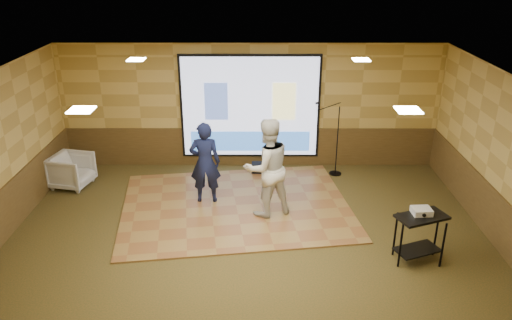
{
  "coord_description": "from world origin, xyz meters",
  "views": [
    {
      "loc": [
        0.17,
        -7.93,
        4.97
      ],
      "look_at": [
        0.15,
        0.71,
        1.3
      ],
      "focal_mm": 35.0,
      "sensor_mm": 36.0,
      "label": 1
    }
  ],
  "objects_px": {
    "duffel_bag": "(260,168)",
    "player_right": "(267,168)",
    "dance_floor": "(236,206)",
    "mic_stand": "(334,155)",
    "player_left": "(205,163)",
    "av_table": "(420,230)",
    "banquet_chair": "(72,171)",
    "projector_screen": "(250,108)",
    "projector": "(422,211)"
  },
  "relations": [
    {
      "from": "player_left",
      "to": "av_table",
      "type": "xyz_separation_m",
      "value": [
        3.82,
        -2.16,
        -0.3
      ]
    },
    {
      "from": "av_table",
      "to": "dance_floor",
      "type": "bearing_deg",
      "value": 148.54
    },
    {
      "from": "dance_floor",
      "to": "player_right",
      "type": "height_order",
      "value": "player_right"
    },
    {
      "from": "dance_floor",
      "to": "banquet_chair",
      "type": "height_order",
      "value": "banquet_chair"
    },
    {
      "from": "mic_stand",
      "to": "banquet_chair",
      "type": "bearing_deg",
      "value": -166.82
    },
    {
      "from": "duffel_bag",
      "to": "projector",
      "type": "bearing_deg",
      "value": -53.32
    },
    {
      "from": "banquet_chair",
      "to": "player_right",
      "type": "bearing_deg",
      "value": -94.14
    },
    {
      "from": "projector",
      "to": "dance_floor",
      "type": "bearing_deg",
      "value": 145.24
    },
    {
      "from": "banquet_chair",
      "to": "duffel_bag",
      "type": "distance_m",
      "value": 4.31
    },
    {
      "from": "dance_floor",
      "to": "projector",
      "type": "relative_size",
      "value": 14.89
    },
    {
      "from": "duffel_bag",
      "to": "dance_floor",
      "type": "bearing_deg",
      "value": -106.83
    },
    {
      "from": "player_left",
      "to": "player_right",
      "type": "relative_size",
      "value": 0.87
    },
    {
      "from": "player_right",
      "to": "mic_stand",
      "type": "distance_m",
      "value": 2.61
    },
    {
      "from": "dance_floor",
      "to": "mic_stand",
      "type": "bearing_deg",
      "value": 36.22
    },
    {
      "from": "dance_floor",
      "to": "duffel_bag",
      "type": "height_order",
      "value": "duffel_bag"
    },
    {
      "from": "dance_floor",
      "to": "player_left",
      "type": "bearing_deg",
      "value": 161.16
    },
    {
      "from": "player_left",
      "to": "dance_floor",
      "type": "bearing_deg",
      "value": 158.45
    },
    {
      "from": "projector",
      "to": "duffel_bag",
      "type": "relative_size",
      "value": 0.77
    },
    {
      "from": "player_left",
      "to": "av_table",
      "type": "relative_size",
      "value": 1.97
    },
    {
      "from": "av_table",
      "to": "mic_stand",
      "type": "distance_m",
      "value": 3.72
    },
    {
      "from": "dance_floor",
      "to": "projector",
      "type": "distance_m",
      "value": 3.81
    },
    {
      "from": "player_left",
      "to": "player_right",
      "type": "xyz_separation_m",
      "value": [
        1.27,
        -0.54,
        0.13
      ]
    },
    {
      "from": "dance_floor",
      "to": "player_left",
      "type": "relative_size",
      "value": 2.67
    },
    {
      "from": "projector_screen",
      "to": "player_left",
      "type": "bearing_deg",
      "value": -115.01
    },
    {
      "from": "player_left",
      "to": "banquet_chair",
      "type": "height_order",
      "value": "player_left"
    },
    {
      "from": "projector",
      "to": "player_left",
      "type": "bearing_deg",
      "value": 147.05
    },
    {
      "from": "dance_floor",
      "to": "projector_screen",
      "type": "bearing_deg",
      "value": 82.84
    },
    {
      "from": "projector",
      "to": "projector_screen",
      "type": "bearing_deg",
      "value": 121.63
    },
    {
      "from": "player_right",
      "to": "mic_stand",
      "type": "xyz_separation_m",
      "value": [
        1.62,
        1.97,
        -0.54
      ]
    },
    {
      "from": "mic_stand",
      "to": "duffel_bag",
      "type": "xyz_separation_m",
      "value": [
        -1.74,
        0.05,
        -0.36
      ]
    },
    {
      "from": "projector_screen",
      "to": "av_table",
      "type": "xyz_separation_m",
      "value": [
        2.91,
        -4.11,
        -0.87
      ]
    },
    {
      "from": "player_right",
      "to": "dance_floor",
      "type": "bearing_deg",
      "value": -51.1
    },
    {
      "from": "projector_screen",
      "to": "duffel_bag",
      "type": "relative_size",
      "value": 8.18
    },
    {
      "from": "player_right",
      "to": "projector",
      "type": "distance_m",
      "value": 2.99
    },
    {
      "from": "player_right",
      "to": "projector",
      "type": "bearing_deg",
      "value": 124.61
    },
    {
      "from": "projector_screen",
      "to": "duffel_bag",
      "type": "height_order",
      "value": "projector_screen"
    },
    {
      "from": "av_table",
      "to": "banquet_chair",
      "type": "height_order",
      "value": "av_table"
    },
    {
      "from": "player_left",
      "to": "av_table",
      "type": "distance_m",
      "value": 4.4
    },
    {
      "from": "projector_screen",
      "to": "dance_floor",
      "type": "height_order",
      "value": "projector_screen"
    },
    {
      "from": "player_left",
      "to": "projector_screen",
      "type": "bearing_deg",
      "value": -117.72
    },
    {
      "from": "duffel_bag",
      "to": "player_right",
      "type": "bearing_deg",
      "value": -86.59
    },
    {
      "from": "projector_screen",
      "to": "player_right",
      "type": "xyz_separation_m",
      "value": [
        0.36,
        -2.49,
        -0.44
      ]
    },
    {
      "from": "banquet_chair",
      "to": "duffel_bag",
      "type": "xyz_separation_m",
      "value": [
        4.24,
        0.71,
        -0.25
      ]
    },
    {
      "from": "projector_screen",
      "to": "mic_stand",
      "type": "bearing_deg",
      "value": -14.48
    },
    {
      "from": "av_table",
      "to": "duffel_bag",
      "type": "relative_size",
      "value": 2.18
    },
    {
      "from": "projector_screen",
      "to": "av_table",
      "type": "height_order",
      "value": "projector_screen"
    },
    {
      "from": "av_table",
      "to": "projector",
      "type": "relative_size",
      "value": 2.83
    },
    {
      "from": "av_table",
      "to": "banquet_chair",
      "type": "xyz_separation_m",
      "value": [
        -6.91,
        2.93,
        -0.23
      ]
    },
    {
      "from": "duffel_bag",
      "to": "mic_stand",
      "type": "bearing_deg",
      "value": -1.64
    },
    {
      "from": "dance_floor",
      "to": "mic_stand",
      "type": "height_order",
      "value": "mic_stand"
    }
  ]
}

